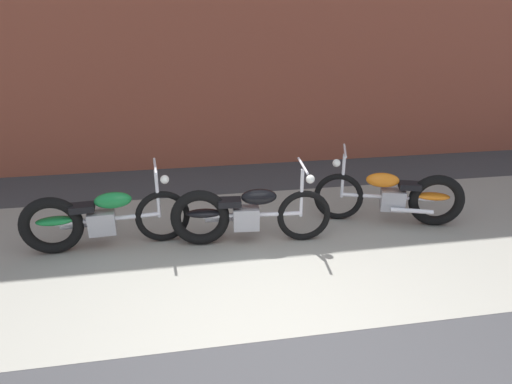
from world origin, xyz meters
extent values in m
plane|color=#38383A|center=(0.00, 0.00, 0.00)|extent=(80.00, 80.00, 0.00)
cube|color=gray|center=(0.00, 1.75, 0.00)|extent=(36.00, 3.50, 0.01)
torus|color=black|center=(-1.01, 2.08, 0.34)|extent=(0.68, 0.13, 0.68)
torus|color=black|center=(-2.30, 1.98, 0.36)|extent=(0.74, 0.18, 0.73)
cylinder|color=silver|center=(-1.66, 2.03, 0.38)|extent=(1.24, 0.15, 0.06)
cube|color=#99999E|center=(-1.74, 2.02, 0.34)|extent=(0.34, 0.24, 0.28)
ellipsoid|color=#197A38|center=(-1.58, 2.04, 0.62)|extent=(0.45, 0.22, 0.20)
ellipsoid|color=#197A38|center=(-2.25, 1.99, 0.42)|extent=(0.45, 0.21, 0.10)
cube|color=black|center=(-1.94, 2.01, 0.56)|extent=(0.29, 0.22, 0.08)
cylinder|color=silver|center=(-1.05, 2.08, 0.65)|extent=(0.05, 0.05, 0.62)
cylinder|color=silver|center=(-1.05, 2.08, 1.01)|extent=(0.08, 0.58, 0.03)
sphere|color=white|center=(-0.95, 2.08, 0.83)|extent=(0.11, 0.11, 0.11)
cylinder|color=silver|center=(-1.99, 2.16, 0.26)|extent=(0.55, 0.10, 0.06)
torus|color=black|center=(0.75, 1.79, 0.34)|extent=(0.68, 0.14, 0.68)
torus|color=black|center=(-0.55, 1.90, 0.36)|extent=(0.74, 0.19, 0.73)
cylinder|color=silver|center=(0.10, 1.85, 0.38)|extent=(1.24, 0.16, 0.06)
cube|color=#99999E|center=(0.02, 1.86, 0.34)|extent=(0.34, 0.25, 0.28)
ellipsoid|color=black|center=(0.18, 1.84, 0.62)|extent=(0.45, 0.23, 0.20)
ellipsoid|color=black|center=(-0.50, 1.90, 0.42)|extent=(0.45, 0.22, 0.10)
cube|color=black|center=(-0.18, 1.87, 0.56)|extent=(0.30, 0.22, 0.08)
cylinder|color=silver|center=(0.71, 1.80, 0.65)|extent=(0.05, 0.05, 0.62)
cylinder|color=silver|center=(0.71, 1.80, 1.01)|extent=(0.08, 0.58, 0.03)
sphere|color=white|center=(0.81, 1.79, 0.83)|extent=(0.11, 0.11, 0.11)
cylinder|color=silver|center=(-0.21, 2.03, 0.26)|extent=(0.55, 0.11, 0.06)
torus|color=black|center=(1.39, 2.32, 0.34)|extent=(0.67, 0.29, 0.68)
torus|color=black|center=(2.62, 1.90, 0.36)|extent=(0.73, 0.35, 0.73)
cylinder|color=silver|center=(2.00, 2.11, 0.38)|extent=(1.19, 0.44, 0.06)
cube|color=#99999E|center=(2.08, 2.08, 0.34)|extent=(0.37, 0.31, 0.28)
ellipsoid|color=orange|center=(1.93, 2.14, 0.62)|extent=(0.48, 0.32, 0.20)
ellipsoid|color=orange|center=(2.57, 1.92, 0.42)|extent=(0.47, 0.31, 0.10)
cube|color=black|center=(2.27, 2.02, 0.56)|extent=(0.33, 0.28, 0.08)
cylinder|color=silver|center=(1.43, 2.30, 0.65)|extent=(0.06, 0.06, 0.62)
cylinder|color=silver|center=(1.43, 2.30, 1.01)|extent=(0.21, 0.56, 0.03)
sphere|color=white|center=(1.33, 2.33, 0.83)|extent=(0.11, 0.11, 0.11)
cylinder|color=silver|center=(2.26, 1.87, 0.26)|extent=(0.54, 0.23, 0.06)
camera|label=1|loc=(-0.72, -3.11, 2.72)|focal=31.22mm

